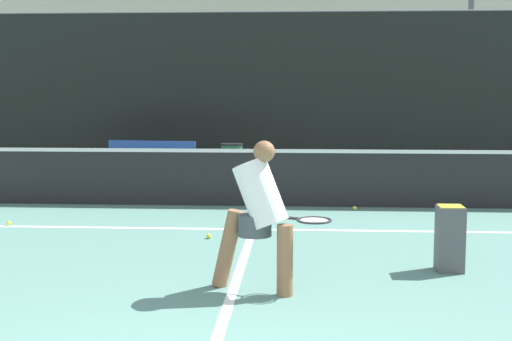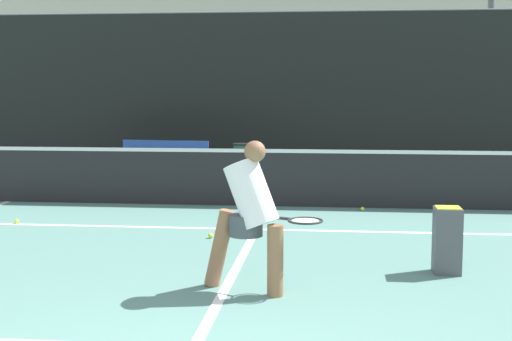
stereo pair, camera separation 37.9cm
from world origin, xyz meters
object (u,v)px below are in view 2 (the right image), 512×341
at_px(courtside_bench, 164,159).
at_px(trash_bin, 244,163).
at_px(parked_car, 347,143).
at_px(player_practicing, 250,212).
at_px(ball_hopper, 447,239).

height_order(courtside_bench, trash_bin, courtside_bench).
bearing_deg(parked_car, trash_bin, -122.91).
relative_size(player_practicing, parked_car, 0.35).
relative_size(player_practicing, courtside_bench, 0.77).
height_order(courtside_bench, parked_car, parked_car).
height_order(player_practicing, parked_car, player_practicing).
bearing_deg(trash_bin, ball_hopper, -66.24).
distance_m(player_practicing, trash_bin, 7.79).
bearing_deg(trash_bin, courtside_bench, 179.45).
distance_m(player_practicing, ball_hopper, 2.23).
height_order(player_practicing, courtside_bench, player_practicing).
bearing_deg(courtside_bench, parked_car, 47.91).
bearing_deg(ball_hopper, parked_car, 94.70).
xyz_separation_m(player_practicing, ball_hopper, (1.99, 0.91, -0.41)).
height_order(ball_hopper, courtside_bench, courtside_bench).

